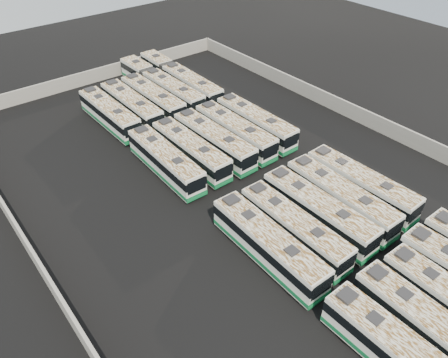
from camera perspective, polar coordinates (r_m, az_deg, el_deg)
ground at (r=49.36m, az=2.48°, el=-1.13°), size 140.00×140.00×0.00m
perimeter_wall at (r=48.69m, az=2.51°, el=-0.12°), size 45.20×73.20×2.20m
bus_front_far_left at (r=35.77m, az=22.43°, el=-20.75°), size 2.82×12.78×3.60m
bus_front_left at (r=37.86m, az=25.54°, el=-17.51°), size 3.03×12.89×3.62m
bus_midfront_far_left at (r=40.29m, az=5.78°, el=-8.51°), size 3.09×13.17×3.70m
bus_midfront_left at (r=42.26m, az=9.12°, el=-6.34°), size 2.78×12.60×3.54m
bus_midfront_center at (r=44.40m, az=12.16°, el=-4.14°), size 2.86×13.02×3.66m
bus_midfront_right at (r=46.51m, az=14.93°, el=-2.42°), size 3.06×13.13×3.68m
bus_midfront_far_right at (r=48.91m, az=17.40°, el=-0.75°), size 3.06×13.02×3.65m
bus_midback_far_left at (r=50.82m, az=-7.65°, el=2.39°), size 3.03×12.90×3.62m
bus_midback_left at (r=52.34m, az=-4.38°, el=3.76°), size 2.76×12.72×3.58m
bus_midback_center at (r=53.88m, az=-1.32°, el=5.00°), size 3.07×13.09×3.67m
bus_midback_right at (r=55.75m, az=1.43°, el=6.20°), size 2.90×13.04×3.67m
bus_midback_far_right at (r=57.82m, az=4.15°, el=7.33°), size 2.83×12.96×3.65m
bus_back_far_left at (r=61.86m, az=-14.71°, el=8.24°), size 2.85×12.74×3.58m
bus_back_left at (r=63.08m, az=-11.97°, el=9.30°), size 2.74×12.96×3.65m
bus_back_center at (r=64.44m, az=-9.26°, el=10.28°), size 2.94×13.09×3.68m
bus_back_right at (r=68.75m, az=-8.28°, el=12.10°), size 3.03×19.59×3.55m
bus_back_far_right at (r=70.40m, az=-5.81°, el=12.92°), size 3.00×19.69×3.56m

